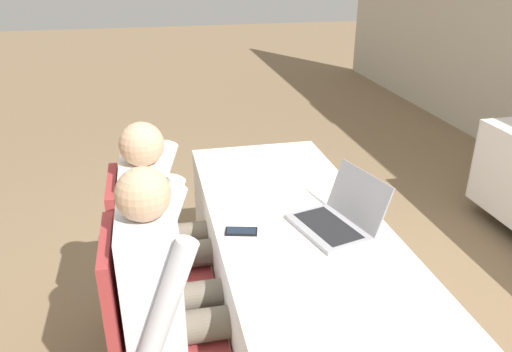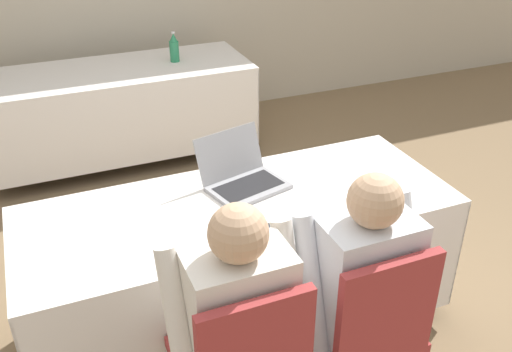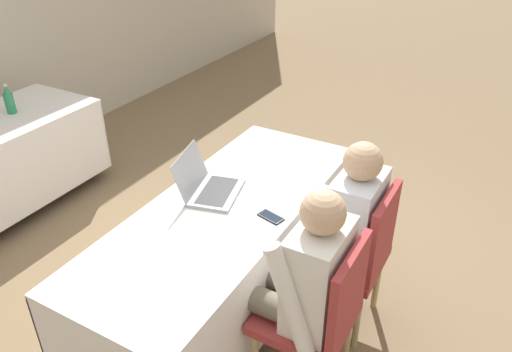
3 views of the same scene
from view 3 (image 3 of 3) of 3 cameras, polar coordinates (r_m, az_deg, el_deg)
ground_plane at (r=3.20m, az=-3.21°, el=-14.44°), size 24.00×24.00×0.00m
conference_table_near at (r=2.84m, az=-3.53°, el=-6.42°), size 1.99×0.77×0.73m
laptop at (r=2.83m, az=-5.39°, el=-1.13°), size 0.42×0.39×0.24m
cell_phone at (r=2.64m, az=1.69°, el=-4.68°), size 0.10×0.15×0.01m
paper_beside_laptop at (r=3.06m, az=1.19°, el=0.63°), size 0.26×0.33×0.00m
water_bottle at (r=4.26m, az=-26.39°, el=7.76°), size 0.07×0.07×0.23m
chair_near_left at (r=2.46m, az=7.32°, el=-15.21°), size 0.44×0.44×0.91m
chair_near_right at (r=2.83m, az=11.40°, el=-8.59°), size 0.44×0.44×0.91m
person_checkered_shirt at (r=2.38m, az=5.24°, el=-11.71°), size 0.50×0.52×1.17m
person_white_shirt at (r=2.75m, az=9.70°, el=-5.39°), size 0.50×0.52×1.17m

